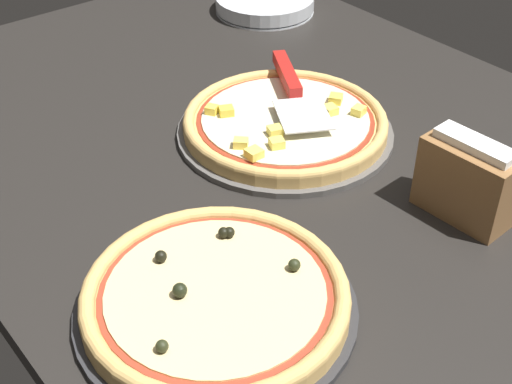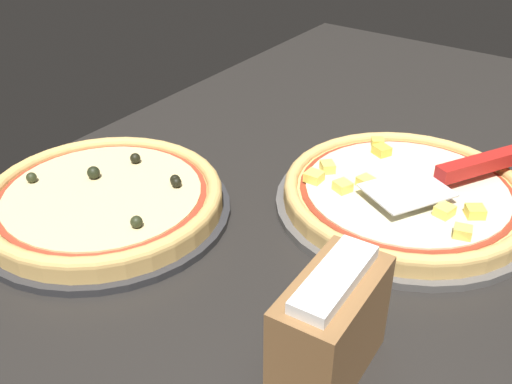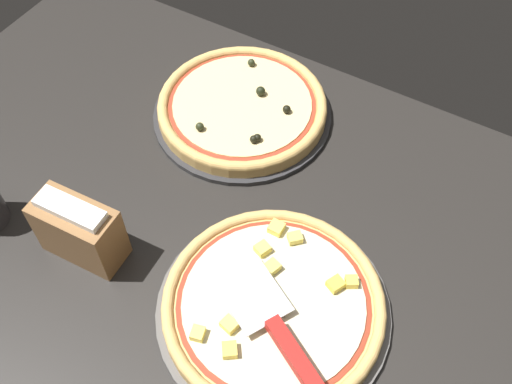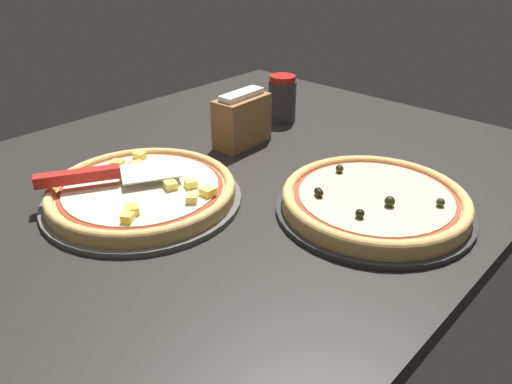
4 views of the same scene
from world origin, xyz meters
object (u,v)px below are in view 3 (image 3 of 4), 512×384
object	(u,v)px
pizza_front	(273,304)
pizza_back	(242,106)
serving_spatula	(287,346)
napkin_holder	(79,230)

from	to	relation	value
pizza_front	pizza_back	size ratio (longest dim) A/B	1.04
serving_spatula	napkin_holder	world-z (taller)	napkin_holder
pizza_front	pizza_back	world-z (taller)	pizza_back
serving_spatula	napkin_holder	bearing A→B (deg)	179.91
pizza_front	serving_spatula	size ratio (longest dim) A/B	1.38
pizza_front	napkin_holder	world-z (taller)	napkin_holder
pizza_front	pizza_back	bearing A→B (deg)	127.53
napkin_holder	pizza_front	bearing A→B (deg)	10.22
napkin_holder	serving_spatula	bearing A→B (deg)	-0.09
pizza_back	napkin_holder	size ratio (longest dim) A/B	2.36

